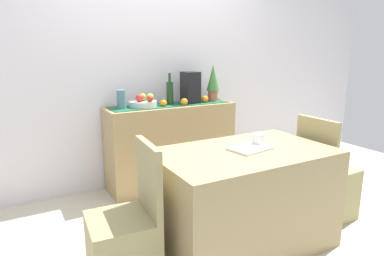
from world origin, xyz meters
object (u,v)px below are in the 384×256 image
at_px(fruit_bowl, 143,104).
at_px(coffee_maker, 190,88).
at_px(ceramic_vase, 121,100).
at_px(open_book, 250,148).
at_px(sideboard_console, 171,145).
at_px(coffee_cup, 258,140).
at_px(chair_by_corner, 325,188).
at_px(wine_bottle, 170,93).
at_px(chair_near_window, 125,245).
at_px(dining_table, 243,198).
at_px(potted_plant, 213,81).

relative_size(fruit_bowl, coffee_maker, 0.82).
relative_size(ceramic_vase, open_book, 0.67).
height_order(sideboard_console, coffee_cup, sideboard_console).
distance_m(fruit_bowl, chair_by_corner, 1.86).
relative_size(fruit_bowl, open_book, 0.98).
relative_size(wine_bottle, chair_near_window, 0.36).
bearing_deg(dining_table, ceramic_vase, 109.87).
height_order(fruit_bowl, dining_table, fruit_bowl).
distance_m(fruit_bowl, chair_near_window, 1.60).
distance_m(ceramic_vase, potted_plant, 1.05).
height_order(sideboard_console, potted_plant, potted_plant).
height_order(fruit_bowl, chair_near_window, fruit_bowl).
xyz_separation_m(fruit_bowl, coffee_cup, (0.42, -1.26, -0.12)).
xyz_separation_m(wine_bottle, coffee_maker, (0.24, -0.00, 0.04)).
relative_size(fruit_bowl, ceramic_vase, 1.47).
height_order(coffee_maker, open_book, coffee_maker).
bearing_deg(open_book, fruit_bowl, 93.25).
xyz_separation_m(sideboard_console, coffee_cup, (0.11, -1.26, 0.35)).
relative_size(open_book, chair_near_window, 0.31).
relative_size(open_book, coffee_cup, 3.05).
xyz_separation_m(wine_bottle, dining_table, (-0.04, -1.31, -0.63)).
bearing_deg(chair_near_window, potted_plant, 41.88).
relative_size(wine_bottle, chair_by_corner, 0.36).
bearing_deg(wine_bottle, sideboard_console, -0.00).
bearing_deg(coffee_maker, dining_table, -102.17).
xyz_separation_m(open_book, chair_near_window, (-0.94, 0.00, -0.48)).
relative_size(sideboard_console, potted_plant, 3.37).
relative_size(fruit_bowl, chair_by_corner, 0.31).
xyz_separation_m(ceramic_vase, potted_plant, (1.04, 0.00, 0.13)).
distance_m(wine_bottle, coffee_maker, 0.25).
distance_m(wine_bottle, open_book, 1.34).
bearing_deg(chair_by_corner, potted_plant, 104.28).
relative_size(potted_plant, chair_by_corner, 0.45).
relative_size(wine_bottle, coffee_maker, 0.98).
relative_size(chair_near_window, chair_by_corner, 1.00).
height_order(fruit_bowl, ceramic_vase, ceramic_vase).
bearing_deg(ceramic_vase, chair_by_corner, -43.70).
bearing_deg(chair_near_window, open_book, -0.16).
bearing_deg(open_book, chair_near_window, 170.22).
bearing_deg(coffee_maker, chair_near_window, -132.00).
height_order(ceramic_vase, dining_table, ceramic_vase).
bearing_deg(potted_plant, coffee_cup, -107.77).
distance_m(wine_bottle, chair_near_window, 1.78).
xyz_separation_m(fruit_bowl, chair_near_window, (-0.64, -1.31, -0.64)).
height_order(potted_plant, open_book, potted_plant).
relative_size(open_book, chair_by_corner, 0.31).
relative_size(coffee_maker, ceramic_vase, 1.79).
distance_m(fruit_bowl, coffee_maker, 0.56).
xyz_separation_m(fruit_bowl, potted_plant, (0.82, 0.00, 0.19)).
xyz_separation_m(fruit_bowl, open_book, (0.30, -1.32, -0.16)).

